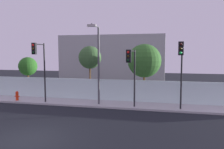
{
  "coord_description": "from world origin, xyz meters",
  "views": [
    {
      "loc": [
        6.55,
        -9.65,
        4.26
      ],
      "look_at": [
        2.76,
        6.5,
        2.68
      ],
      "focal_mm": 36.77,
      "sensor_mm": 36.0,
      "label": 1
    }
  ],
  "objects_px": {
    "traffic_light_left": "(39,60)",
    "traffic_light_right": "(181,61)",
    "traffic_light_center": "(131,66)",
    "fire_hydrant": "(17,95)",
    "roadside_tree_leftmost": "(28,67)",
    "street_lamp_curbside": "(98,58)",
    "roadside_tree_midright": "(144,61)",
    "roadside_tree_midleft": "(90,58)"
  },
  "relations": [
    {
      "from": "street_lamp_curbside",
      "to": "roadside_tree_midright",
      "type": "bearing_deg",
      "value": 41.31
    },
    {
      "from": "street_lamp_curbside",
      "to": "roadside_tree_midleft",
      "type": "height_order",
      "value": "street_lamp_curbside"
    },
    {
      "from": "roadside_tree_midright",
      "to": "traffic_light_left",
      "type": "bearing_deg",
      "value": -156.95
    },
    {
      "from": "roadside_tree_leftmost",
      "to": "roadside_tree_midleft",
      "type": "relative_size",
      "value": 0.79
    },
    {
      "from": "traffic_light_left",
      "to": "roadside_tree_midright",
      "type": "height_order",
      "value": "traffic_light_left"
    },
    {
      "from": "traffic_light_center",
      "to": "roadside_tree_leftmost",
      "type": "distance_m",
      "value": 11.34
    },
    {
      "from": "street_lamp_curbside",
      "to": "traffic_light_center",
      "type": "bearing_deg",
      "value": -12.84
    },
    {
      "from": "traffic_light_right",
      "to": "roadside_tree_midright",
      "type": "height_order",
      "value": "roadside_tree_midright"
    },
    {
      "from": "traffic_light_left",
      "to": "fire_hydrant",
      "type": "relative_size",
      "value": 6.1
    },
    {
      "from": "traffic_light_right",
      "to": "fire_hydrant",
      "type": "bearing_deg",
      "value": 176.54
    },
    {
      "from": "traffic_light_right",
      "to": "roadside_tree_leftmost",
      "type": "height_order",
      "value": "traffic_light_right"
    },
    {
      "from": "traffic_light_left",
      "to": "roadside_tree_midright",
      "type": "relative_size",
      "value": 0.97
    },
    {
      "from": "traffic_light_left",
      "to": "traffic_light_center",
      "type": "relative_size",
      "value": 1.13
    },
    {
      "from": "traffic_light_center",
      "to": "roadside_tree_midleft",
      "type": "height_order",
      "value": "roadside_tree_midleft"
    },
    {
      "from": "traffic_light_right",
      "to": "street_lamp_curbside",
      "type": "height_order",
      "value": "street_lamp_curbside"
    },
    {
      "from": "street_lamp_curbside",
      "to": "roadside_tree_midright",
      "type": "xyz_separation_m",
      "value": [
        3.34,
        2.93,
        -0.31
      ]
    },
    {
      "from": "roadside_tree_midleft",
      "to": "roadside_tree_midright",
      "type": "xyz_separation_m",
      "value": [
        4.96,
        -0.0,
        -0.25
      ]
    },
    {
      "from": "traffic_light_left",
      "to": "roadside_tree_leftmost",
      "type": "bearing_deg",
      "value": 133.88
    },
    {
      "from": "traffic_light_center",
      "to": "roadside_tree_midright",
      "type": "xyz_separation_m",
      "value": [
        0.61,
        3.55,
        0.23
      ]
    },
    {
      "from": "traffic_light_left",
      "to": "fire_hydrant",
      "type": "distance_m",
      "value": 4.14
    },
    {
      "from": "traffic_light_center",
      "to": "roadside_tree_leftmost",
      "type": "relative_size",
      "value": 1.13
    },
    {
      "from": "traffic_light_left",
      "to": "traffic_light_right",
      "type": "relative_size",
      "value": 1.01
    },
    {
      "from": "traffic_light_center",
      "to": "fire_hydrant",
      "type": "height_order",
      "value": "traffic_light_center"
    },
    {
      "from": "traffic_light_center",
      "to": "fire_hydrant",
      "type": "bearing_deg",
      "value": 175.54
    },
    {
      "from": "traffic_light_center",
      "to": "fire_hydrant",
      "type": "distance_m",
      "value": 10.48
    },
    {
      "from": "traffic_light_right",
      "to": "fire_hydrant",
      "type": "height_order",
      "value": "traffic_light_right"
    },
    {
      "from": "roadside_tree_leftmost",
      "to": "roadside_tree_midleft",
      "type": "height_order",
      "value": "roadside_tree_midleft"
    },
    {
      "from": "street_lamp_curbside",
      "to": "roadside_tree_midright",
      "type": "relative_size",
      "value": 1.22
    },
    {
      "from": "roadside_tree_leftmost",
      "to": "roadside_tree_midright",
      "type": "height_order",
      "value": "roadside_tree_midright"
    },
    {
      "from": "traffic_light_center",
      "to": "street_lamp_curbside",
      "type": "distance_m",
      "value": 2.85
    },
    {
      "from": "traffic_light_center",
      "to": "street_lamp_curbside",
      "type": "xyz_separation_m",
      "value": [
        -2.73,
        0.62,
        0.53
      ]
    },
    {
      "from": "street_lamp_curbside",
      "to": "fire_hydrant",
      "type": "xyz_separation_m",
      "value": [
        -7.35,
        0.16,
        -3.29
      ]
    },
    {
      "from": "traffic_light_center",
      "to": "roadside_tree_midright",
      "type": "distance_m",
      "value": 3.61
    },
    {
      "from": "traffic_light_right",
      "to": "street_lamp_curbside",
      "type": "relative_size",
      "value": 0.79
    },
    {
      "from": "traffic_light_left",
      "to": "traffic_light_center",
      "type": "bearing_deg",
      "value": -0.94
    },
    {
      "from": "fire_hydrant",
      "to": "roadside_tree_leftmost",
      "type": "relative_size",
      "value": 0.21
    },
    {
      "from": "traffic_light_center",
      "to": "roadside_tree_leftmost",
      "type": "xyz_separation_m",
      "value": [
        -10.76,
        3.55,
        -0.42
      ]
    },
    {
      "from": "traffic_light_center",
      "to": "traffic_light_left",
      "type": "bearing_deg",
      "value": 179.06
    },
    {
      "from": "street_lamp_curbside",
      "to": "roadside_tree_midright",
      "type": "distance_m",
      "value": 4.45
    },
    {
      "from": "traffic_light_left",
      "to": "street_lamp_curbside",
      "type": "relative_size",
      "value": 0.8
    },
    {
      "from": "traffic_light_center",
      "to": "roadside_tree_leftmost",
      "type": "height_order",
      "value": "traffic_light_center"
    },
    {
      "from": "traffic_light_left",
      "to": "street_lamp_curbside",
      "type": "xyz_separation_m",
      "value": [
        4.73,
        0.5,
        0.17
      ]
    }
  ]
}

